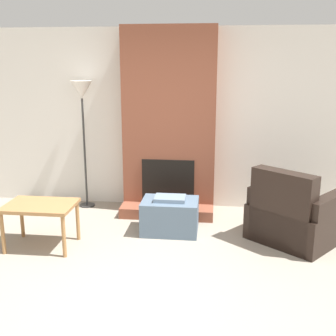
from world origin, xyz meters
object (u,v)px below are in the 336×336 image
at_px(ottoman, 170,216).
at_px(floor_lamp_left, 82,97).
at_px(side_table, 40,209).
at_px(armchair, 295,217).

xyz_separation_m(ottoman, floor_lamp_left, (-1.36, 0.86, 1.41)).
bearing_deg(ottoman, floor_lamp_left, 147.73).
bearing_deg(side_table, armchair, 10.14).
distance_m(armchair, side_table, 3.03).
bearing_deg(ottoman, armchair, -2.75).
distance_m(ottoman, side_table, 1.59).
xyz_separation_m(ottoman, side_table, (-1.45, -0.61, 0.24)).
bearing_deg(side_table, ottoman, 22.74).
distance_m(side_table, floor_lamp_left, 1.87).
relative_size(armchair, side_table, 1.67).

